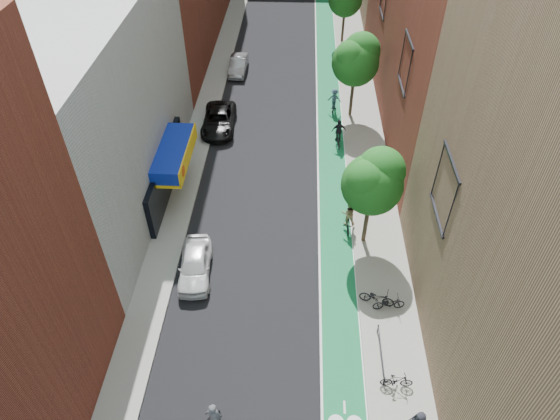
# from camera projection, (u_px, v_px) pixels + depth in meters

# --- Properties ---
(ground) EXTENTS (160.00, 160.00, 0.00)m
(ground) POSITION_uv_depth(u_px,v_px,m) (255.00, 397.00, 22.46)
(ground) COLOR black
(ground) RESTS_ON ground
(bike_lane) EXTENTS (2.00, 68.00, 0.01)m
(bike_lane) POSITION_uv_depth(u_px,v_px,m) (329.00, 103.00, 41.52)
(bike_lane) COLOR #136B39
(bike_lane) RESTS_ON ground
(sidewalk_left) EXTENTS (2.00, 68.00, 0.15)m
(sidewalk_left) POSITION_uv_depth(u_px,v_px,m) (210.00, 99.00, 41.81)
(sidewalk_left) COLOR gray
(sidewalk_left) RESTS_ON ground
(sidewalk_right) EXTENTS (3.00, 68.00, 0.15)m
(sidewalk_right) POSITION_uv_depth(u_px,v_px,m) (359.00, 103.00, 41.39)
(sidewalk_right) COLOR gray
(sidewalk_right) RESTS_ON ground
(building_left_white) EXTENTS (8.00, 20.00, 12.00)m
(building_left_white) POSITION_uv_depth(u_px,v_px,m) (84.00, 111.00, 29.13)
(building_left_white) COLOR silver
(building_left_white) RESTS_ON ground
(tree_near) EXTENTS (3.40, 3.36, 6.42)m
(tree_near) POSITION_uv_depth(u_px,v_px,m) (374.00, 180.00, 26.53)
(tree_near) COLOR #332619
(tree_near) RESTS_ON ground
(tree_mid) EXTENTS (3.55, 3.53, 6.74)m
(tree_mid) POSITION_uv_depth(u_px,v_px,m) (356.00, 59.00, 36.71)
(tree_mid) COLOR #332619
(tree_mid) RESTS_ON ground
(parked_car_white) EXTENTS (2.05, 4.33, 1.43)m
(parked_car_white) POSITION_uv_depth(u_px,v_px,m) (195.00, 264.00, 27.37)
(parked_car_white) COLOR silver
(parked_car_white) RESTS_ON ground
(parked_car_black) EXTENTS (2.55, 5.23, 1.43)m
(parked_car_black) POSITION_uv_depth(u_px,v_px,m) (219.00, 120.00, 38.24)
(parked_car_black) COLOR black
(parked_car_black) RESTS_ON ground
(parked_car_silver) EXTENTS (1.46, 4.12, 1.35)m
(parked_car_silver) POSITION_uv_depth(u_px,v_px,m) (238.00, 65.00, 45.14)
(parked_car_silver) COLOR gray
(parked_car_silver) RESTS_ON ground
(cyclist_lane_near) EXTENTS (0.88, 1.75, 2.12)m
(cyclist_lane_near) POSITION_uv_depth(u_px,v_px,m) (348.00, 217.00, 29.88)
(cyclist_lane_near) COLOR black
(cyclist_lane_near) RESTS_ON ground
(cyclist_lane_mid) EXTENTS (1.08, 1.58, 2.13)m
(cyclist_lane_mid) POSITION_uv_depth(u_px,v_px,m) (339.00, 135.00, 36.44)
(cyclist_lane_mid) COLOR black
(cyclist_lane_mid) RESTS_ON ground
(cyclist_lane_far) EXTENTS (1.13, 1.86, 1.98)m
(cyclist_lane_far) POSITION_uv_depth(u_px,v_px,m) (334.00, 102.00, 39.95)
(cyclist_lane_far) COLOR black
(cyclist_lane_far) RESTS_ON ground
(parked_bike_near) EXTENTS (1.92, 1.06, 0.96)m
(parked_bike_near) POSITION_uv_depth(u_px,v_px,m) (377.00, 297.00, 25.81)
(parked_bike_near) COLOR black
(parked_bike_near) RESTS_ON sidewalk_right
(parked_bike_mid) EXTENTS (1.49, 0.43, 0.90)m
(parked_bike_mid) POSITION_uv_depth(u_px,v_px,m) (397.00, 381.00, 22.39)
(parked_bike_mid) COLOR black
(parked_bike_mid) RESTS_ON sidewalk_right
(parked_bike_far) EXTENTS (1.73, 0.79, 0.88)m
(parked_bike_far) POSITION_uv_depth(u_px,v_px,m) (389.00, 303.00, 25.58)
(parked_bike_far) COLOR black
(parked_bike_far) RESTS_ON sidewalk_right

